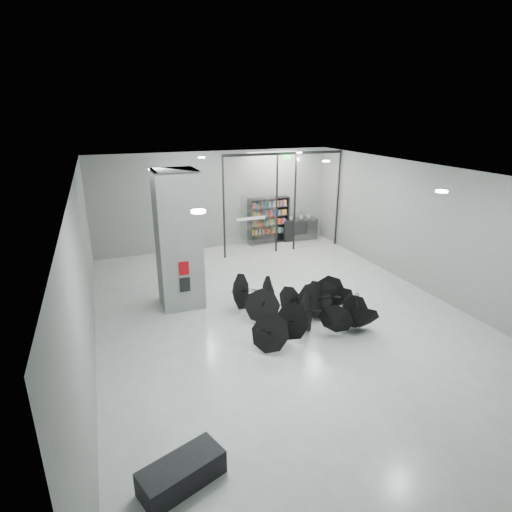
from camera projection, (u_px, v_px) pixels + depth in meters
name	position (u px, v px, depth m)	size (l,w,h in m)	color
room	(287.00, 220.00, 10.71)	(14.00, 14.02, 4.01)	#939694
column	(178.00, 240.00, 11.92)	(1.20, 1.20, 4.00)	slate
fire_cabinet	(184.00, 268.00, 11.58)	(0.28, 0.04, 0.38)	#A50A07
info_panel	(185.00, 285.00, 11.75)	(0.30, 0.03, 0.42)	black
exit_sign	(287.00, 157.00, 15.87)	(0.30, 0.06, 0.15)	#0CE533
glass_partition	(284.00, 199.00, 16.58)	(5.06, 0.08, 4.00)	silver
bench	(182.00, 473.00, 6.41)	(1.32, 0.57, 0.42)	black
bookshelf	(269.00, 220.00, 18.03)	(1.82, 0.36, 2.00)	black
shop_counter	(299.00, 229.00, 18.71)	(1.57, 0.63, 0.94)	black
umbrella_cluster	(305.00, 310.00, 11.44)	(3.86, 4.09, 1.32)	black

